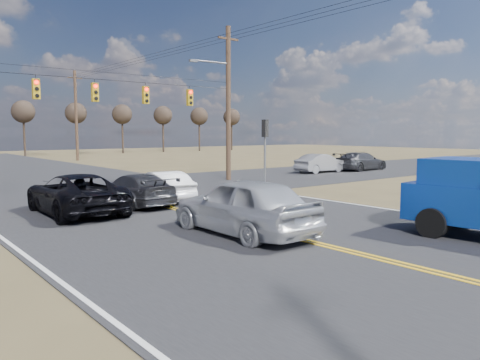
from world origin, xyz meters
TOP-DOWN VIEW (x-y plane):
  - ground at (0.00, 0.00)m, footprint 160.00×160.00m
  - road_main at (0.00, 10.00)m, footprint 14.00×120.00m
  - road_cross at (0.00, 18.00)m, footprint 120.00×12.00m
  - signal_gantry at (0.50, 17.79)m, footprint 19.60×4.83m
  - utility_poles at (0.00, 17.00)m, footprint 19.60×58.32m
  - treeline at (0.00, 26.96)m, footprint 87.00×117.80m
  - silver_suv at (-0.80, 4.49)m, footprint 2.15×5.33m
  - black_suv at (-3.53, 11.46)m, footprint 2.77×5.74m
  - white_car_queue at (0.80, 12.36)m, footprint 1.82×4.31m
  - dgrey_car_queue at (-0.80, 11.92)m, footprint 2.05×4.80m
  - cross_car_east_near at (18.16, 18.01)m, footprint 1.61×4.50m
  - cross_car_east_far at (22.47, 17.38)m, footprint 2.27×5.31m

SIDE VIEW (x-z plane):
  - ground at x=0.00m, z-range 0.00..0.00m
  - road_main at x=0.00m, z-range -0.01..0.01m
  - road_cross at x=0.00m, z-range -0.01..0.01m
  - dgrey_car_queue at x=-0.80m, z-range 0.00..1.38m
  - white_car_queue at x=0.80m, z-range 0.00..1.38m
  - cross_car_east_near at x=18.16m, z-range 0.00..1.48m
  - cross_car_east_far at x=22.47m, z-range 0.00..1.53m
  - black_suv at x=-3.53m, z-range 0.00..1.58m
  - silver_suv at x=-0.80m, z-range 0.00..1.81m
  - signal_gantry at x=0.50m, z-range 0.06..10.06m
  - utility_poles at x=0.00m, z-range 0.23..10.23m
  - treeline at x=0.00m, z-range 2.00..9.40m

